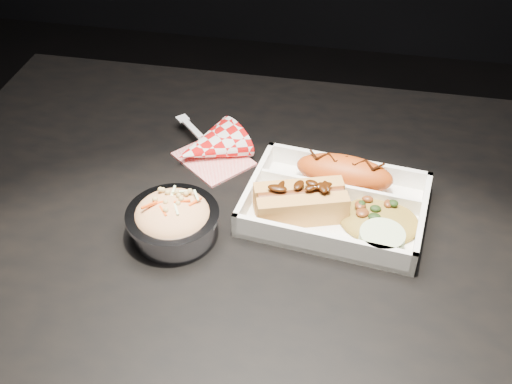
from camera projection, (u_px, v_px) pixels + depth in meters
dining_table at (300, 268)px, 0.96m from camera, size 1.20×0.80×0.75m
food_tray at (335, 207)px, 0.92m from camera, size 0.27×0.21×0.04m
fried_pastry at (344, 172)px, 0.94m from camera, size 0.15×0.07×0.05m
hotdog at (301, 200)px, 0.89m from camera, size 0.14×0.10×0.06m
fried_rice_mound at (380, 215)px, 0.89m from camera, size 0.12×0.11×0.03m
cupcake_liner at (381, 241)px, 0.85m from camera, size 0.06×0.06×0.03m
foil_coleslaw_cup at (173, 219)px, 0.87m from camera, size 0.13×0.13×0.07m
napkin_fork at (209, 147)px, 1.02m from camera, size 0.16×0.16×0.10m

